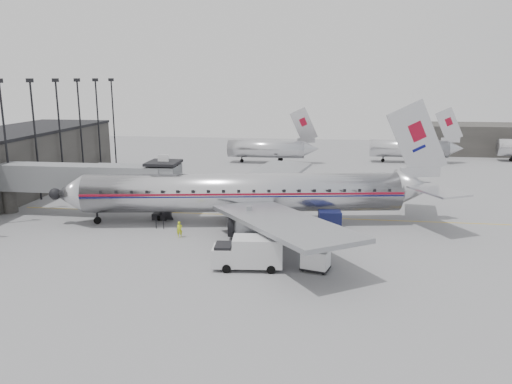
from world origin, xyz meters
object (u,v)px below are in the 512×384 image
Objects in this scene: airliner at (251,193)px; baggage_cart_white at (316,259)px; baggage_cart_navy at (330,219)px; service_van at (249,252)px; ramp_worker at (180,230)px.

baggage_cart_white is at bearing -70.38° from airliner.
airliner is 16.18× the size of baggage_cart_navy.
service_van reaches higher than ramp_worker.
airliner is at bearing 135.21° from baggage_cart_white.
baggage_cart_white is at bearing -102.01° from baggage_cart_navy.
service_van is (1.74, -13.24, -1.93)m from airliner.
service_van is at bearing -124.86° from baggage_cart_navy.
airliner is at bearing 166.31° from baggage_cart_navy.
airliner reaches higher than service_van.
service_van is at bearing -58.88° from ramp_worker.
airliner is 26.06× the size of ramp_worker.
airliner reaches higher than baggage_cart_navy.
baggage_cart_navy is 1.61× the size of ramp_worker.
baggage_cart_white is (5.44, 0.36, -0.48)m from service_van.
service_van is at bearing -160.12° from baggage_cart_white.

